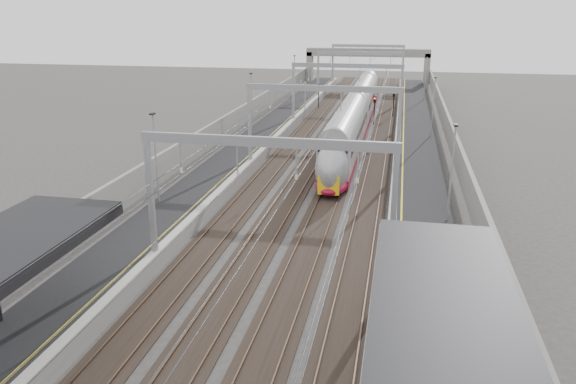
% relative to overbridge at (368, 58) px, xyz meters
% --- Properties ---
extents(platform_left, '(4.00, 120.00, 1.00)m').
position_rel_overbridge_xyz_m(platform_left, '(-8.00, -55.00, -4.81)').
color(platform_left, black).
rests_on(platform_left, ground).
extents(platform_right, '(4.00, 120.00, 1.00)m').
position_rel_overbridge_xyz_m(platform_right, '(8.00, -55.00, -4.81)').
color(platform_right, black).
rests_on(platform_right, ground).
extents(tracks, '(11.40, 140.00, 0.20)m').
position_rel_overbridge_xyz_m(tracks, '(0.00, -55.00, -5.26)').
color(tracks, black).
rests_on(tracks, ground).
extents(overhead_line, '(13.00, 140.00, 6.60)m').
position_rel_overbridge_xyz_m(overhead_line, '(0.00, -48.38, 0.83)').
color(overhead_line, gray).
rests_on(overhead_line, platform_left).
extents(overbridge, '(22.00, 2.20, 6.90)m').
position_rel_overbridge_xyz_m(overbridge, '(0.00, 0.00, 0.00)').
color(overbridge, slate).
rests_on(overbridge, ground).
extents(wall_left, '(0.30, 120.00, 3.20)m').
position_rel_overbridge_xyz_m(wall_left, '(-11.20, -55.00, -3.71)').
color(wall_left, slate).
rests_on(wall_left, ground).
extents(wall_right, '(0.30, 120.00, 3.20)m').
position_rel_overbridge_xyz_m(wall_right, '(11.20, -55.00, -3.71)').
color(wall_right, slate).
rests_on(wall_right, ground).
extents(train, '(2.53, 46.09, 4.01)m').
position_rel_overbridge_xyz_m(train, '(1.50, -43.63, -3.34)').
color(train, maroon).
rests_on(train, ground).
extents(signal_green, '(0.32, 0.32, 3.48)m').
position_rel_overbridge_xyz_m(signal_green, '(-5.20, -24.68, -2.89)').
color(signal_green, black).
rests_on(signal_green, ground).
extents(signal_red_near, '(0.32, 0.32, 3.48)m').
position_rel_overbridge_xyz_m(signal_red_near, '(3.20, -34.96, -2.89)').
color(signal_red_near, black).
rests_on(signal_red_near, ground).
extents(signal_red_far, '(0.32, 0.32, 3.48)m').
position_rel_overbridge_xyz_m(signal_red_far, '(5.40, -29.26, -2.89)').
color(signal_red_far, black).
rests_on(signal_red_far, ground).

